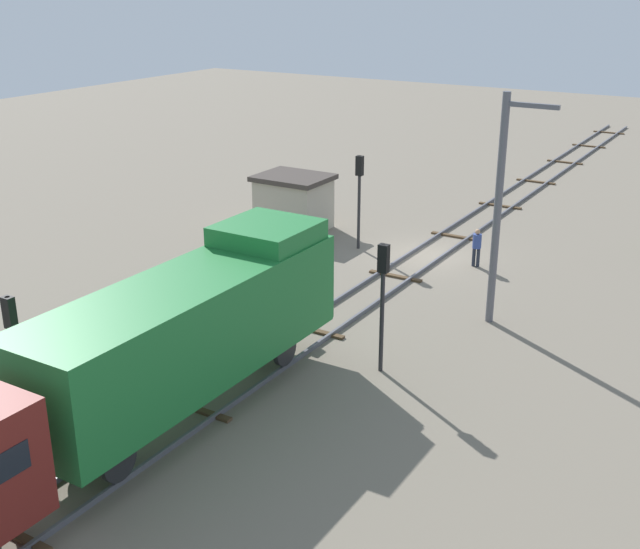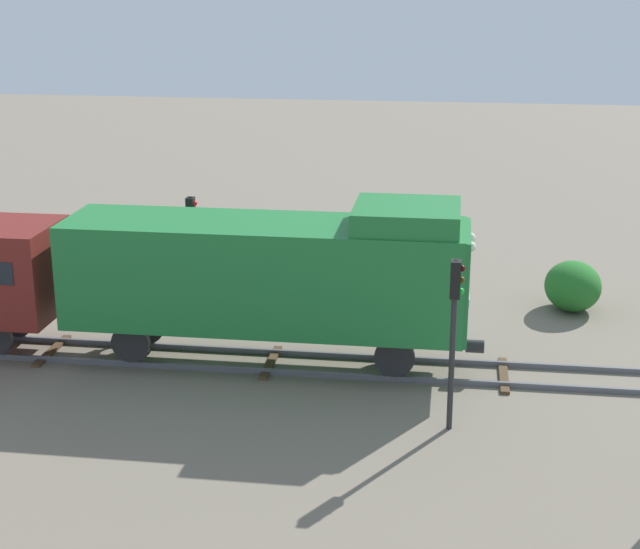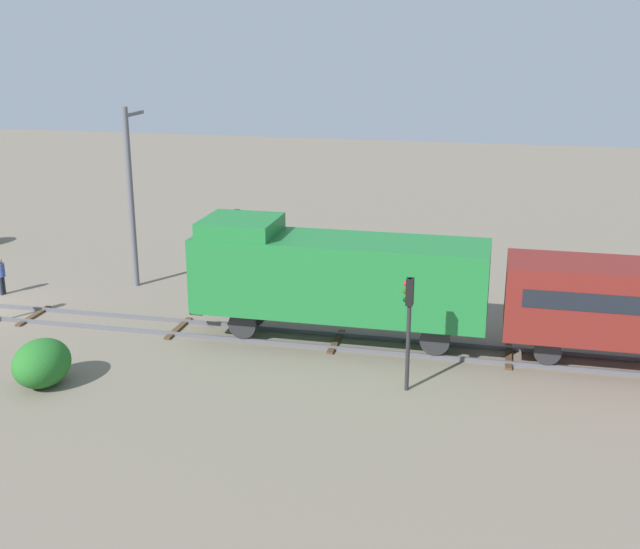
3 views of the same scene
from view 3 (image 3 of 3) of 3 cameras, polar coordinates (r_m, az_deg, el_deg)
The scene contains 6 objects.
locomotive at distance 30.26m, azimuth 1.02°, elevation 0.01°, with size 2.90×11.60×4.60m.
traffic_signal_mid at distance 34.65m, azimuth -5.94°, elevation 2.48°, with size 0.32×0.34×4.28m.
traffic_signal_far at distance 26.40m, azimuth 6.33°, elevation -2.75°, with size 0.32×0.34×3.94m.
worker_near_track at distance 39.23m, azimuth -21.75°, elevation 0.07°, with size 0.38×0.38×1.70m.
catenary_mast at distance 37.95m, azimuth -13.29°, elevation 5.64°, with size 1.94×0.28×8.34m.
bush_near at distance 28.88m, azimuth -19.18°, elevation -5.97°, with size 2.24×1.83×1.63m, color #246B26.
Camera 3 is at (28.30, 22.17, 11.67)m, focal length 45.00 mm.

